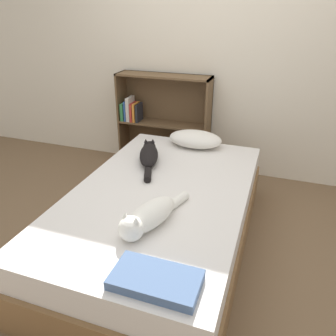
% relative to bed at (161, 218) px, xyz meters
% --- Properties ---
extents(ground_plane, '(8.00, 8.00, 0.00)m').
position_rel_bed_xyz_m(ground_plane, '(0.00, 0.00, -0.24)').
color(ground_plane, brown).
extents(wall_back, '(8.00, 0.06, 2.50)m').
position_rel_bed_xyz_m(wall_back, '(0.00, 1.47, 1.01)').
color(wall_back, silver).
rests_on(wall_back, ground_plane).
extents(bed, '(1.23, 2.05, 0.49)m').
position_rel_bed_xyz_m(bed, '(0.00, 0.00, 0.00)').
color(bed, brown).
rests_on(bed, ground_plane).
extents(pillow, '(0.49, 0.29, 0.15)m').
position_rel_bed_xyz_m(pillow, '(0.02, 0.85, 0.32)').
color(pillow, white).
rests_on(pillow, bed).
extents(cat_light, '(0.28, 0.59, 0.17)m').
position_rel_bed_xyz_m(cat_light, '(0.08, -0.43, 0.32)').
color(cat_light, white).
rests_on(cat_light, bed).
extents(cat_dark, '(0.30, 0.58, 0.13)m').
position_rel_bed_xyz_m(cat_dark, '(-0.26, 0.41, 0.30)').
color(cat_dark, black).
rests_on(cat_dark, bed).
extents(bookshelf, '(0.99, 0.26, 1.03)m').
position_rel_bed_xyz_m(bookshelf, '(-0.49, 1.34, 0.29)').
color(bookshelf, brown).
rests_on(bookshelf, ground_plane).
extents(blanket_fold, '(0.42, 0.23, 0.05)m').
position_rel_bed_xyz_m(blanket_fold, '(0.28, -0.83, 0.27)').
color(blanket_fold, '#4C668E').
rests_on(blanket_fold, bed).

